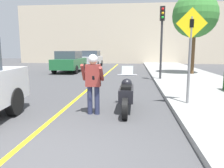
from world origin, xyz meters
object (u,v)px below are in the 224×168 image
parked_car_green (70,61)px  parked_car_silver (92,59)px  crossing_sign (190,47)px  motorcycle (126,94)px  traffic_light (162,29)px  person_biker (93,78)px  street_tree (195,15)px

parked_car_green → parked_car_silver: size_ratio=1.00×
crossing_sign → parked_car_silver: bearing=111.1°
motorcycle → traffic_light: 6.93m
motorcycle → parked_car_silver: 17.19m
traffic_light → motorcycle: bearing=-105.1°
traffic_light → parked_car_green: size_ratio=0.95×
crossing_sign → traffic_light: bearing=91.8°
motorcycle → person_biker: person_biker is taller
person_biker → crossing_sign: 3.05m
motorcycle → person_biker: 1.15m
crossing_sign → parked_car_silver: crossing_sign is taller
crossing_sign → traffic_light: 5.88m
person_biker → crossing_sign: size_ratio=0.58×
person_biker → traffic_light: (2.59, 6.77, 1.88)m
motorcycle → parked_car_silver: bearing=104.6°
motorcycle → parked_car_silver: parked_car_silver is taller
traffic_light → street_tree: size_ratio=0.73×
crossing_sign → street_tree: size_ratio=0.53×
traffic_light → parked_car_green: bearing=146.2°
parked_car_green → crossing_sign: bearing=-56.3°
traffic_light → parked_car_green: (-6.64, 4.44, -2.04)m
parked_car_green → parked_car_silver: bearing=84.2°
street_tree → parked_car_silver: 11.74m
person_biker → parked_car_silver: size_ratio=0.40×
traffic_light → parked_car_green: 8.24m
street_tree → parked_car_green: size_ratio=1.29×
motorcycle → crossing_sign: (1.87, 0.48, 1.37)m
motorcycle → street_tree: size_ratio=0.43×
person_biker → street_tree: bearing=62.4°
motorcycle → street_tree: 10.71m
person_biker → traffic_light: bearing=69.1°
crossing_sign → traffic_light: traffic_light is taller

